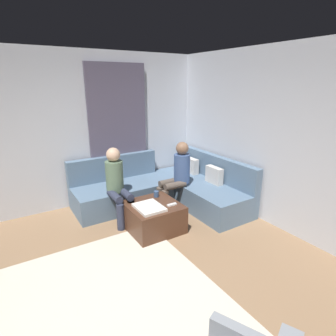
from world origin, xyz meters
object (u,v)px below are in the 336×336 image
(sectional_couch, at_px, (166,189))
(coffee_mug, at_px, (156,194))
(person_on_couch_back, at_px, (177,173))
(ottoman, at_px, (153,217))
(game_remote, at_px, (172,205))
(person_on_couch_side, at_px, (117,182))

(sectional_couch, height_order, coffee_mug, sectional_couch)
(coffee_mug, bearing_deg, person_on_couch_back, 112.09)
(ottoman, height_order, person_on_couch_back, person_on_couch_back)
(sectional_couch, height_order, person_on_couch_back, person_on_couch_back)
(sectional_couch, height_order, game_remote, sectional_couch)
(person_on_couch_back, bearing_deg, coffee_mug, 112.09)
(sectional_couch, bearing_deg, person_on_couch_side, -81.67)
(person_on_couch_back, bearing_deg, game_remote, 140.67)
(game_remote, relative_size, person_on_couch_side, 0.12)
(coffee_mug, xyz_separation_m, game_remote, (0.40, 0.04, -0.04))
(person_on_couch_side, bearing_deg, sectional_couch, -171.67)
(game_remote, distance_m, person_on_couch_back, 0.84)
(game_remote, distance_m, person_on_couch_side, 0.96)
(ottoman, xyz_separation_m, person_on_couch_side, (-0.57, -0.33, 0.45))
(game_remote, bearing_deg, sectional_couch, 152.98)
(ottoman, relative_size, game_remote, 5.07)
(game_remote, xyz_separation_m, person_on_couch_back, (-0.62, 0.51, 0.23))
(person_on_couch_back, bearing_deg, sectional_couch, 11.51)
(sectional_couch, bearing_deg, person_on_couch_back, 11.51)
(sectional_couch, xyz_separation_m, coffee_mug, (0.49, -0.50, 0.19))
(game_remote, relative_size, person_on_couch_back, 0.12)
(ottoman, height_order, coffee_mug, coffee_mug)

